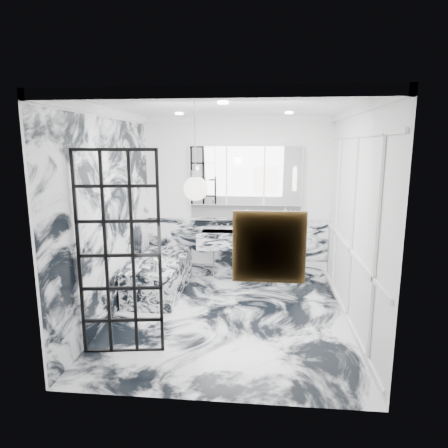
# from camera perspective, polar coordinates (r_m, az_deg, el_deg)

# --- Properties ---
(floor) EXTENTS (3.60, 3.60, 0.00)m
(floor) POSITION_cam_1_polar(r_m,az_deg,el_deg) (5.61, 0.50, -13.35)
(floor) COLOR white
(floor) RESTS_ON ground
(ceiling) EXTENTS (3.60, 3.60, 0.00)m
(ceiling) POSITION_cam_1_polar(r_m,az_deg,el_deg) (5.12, 0.56, 16.46)
(ceiling) COLOR white
(ceiling) RESTS_ON wall_back
(wall_back) EXTENTS (3.60, 0.00, 3.60)m
(wall_back) POSITION_cam_1_polar(r_m,az_deg,el_deg) (6.96, 1.86, 3.53)
(wall_back) COLOR white
(wall_back) RESTS_ON floor
(wall_front) EXTENTS (3.60, 0.00, 3.60)m
(wall_front) POSITION_cam_1_polar(r_m,az_deg,el_deg) (3.44, -2.17, -4.56)
(wall_front) COLOR white
(wall_front) RESTS_ON floor
(wall_left) EXTENTS (0.00, 3.60, 3.60)m
(wall_left) POSITION_cam_1_polar(r_m,az_deg,el_deg) (5.56, -16.14, 1.12)
(wall_left) COLOR white
(wall_left) RESTS_ON floor
(wall_right) EXTENTS (0.00, 3.60, 3.60)m
(wall_right) POSITION_cam_1_polar(r_m,az_deg,el_deg) (5.29, 18.06, 0.51)
(wall_right) COLOR white
(wall_right) RESTS_ON floor
(marble_clad_back) EXTENTS (3.18, 0.05, 1.05)m
(marble_clad_back) POSITION_cam_1_polar(r_m,az_deg,el_deg) (7.10, 1.80, -3.50)
(marble_clad_back) COLOR white
(marble_clad_back) RESTS_ON floor
(marble_clad_left) EXTENTS (0.02, 3.56, 2.68)m
(marble_clad_left) POSITION_cam_1_polar(r_m,az_deg,el_deg) (5.56, -15.96, 0.51)
(marble_clad_left) COLOR white
(marble_clad_left) RESTS_ON floor
(panel_molding) EXTENTS (0.03, 3.40, 2.30)m
(panel_molding) POSITION_cam_1_polar(r_m,az_deg,el_deg) (5.30, 17.79, -0.55)
(panel_molding) COLOR white
(panel_molding) RESTS_ON floor
(soap_bottle_a) EXTENTS (0.09, 0.09, 0.21)m
(soap_bottle_a) POSITION_cam_1_polar(r_m,az_deg,el_deg) (6.89, 8.74, 1.60)
(soap_bottle_a) COLOR #8C5919
(soap_bottle_a) RESTS_ON ledge
(soap_bottle_b) EXTENTS (0.08, 0.09, 0.16)m
(soap_bottle_b) POSITION_cam_1_polar(r_m,az_deg,el_deg) (6.90, 9.50, 1.39)
(soap_bottle_b) COLOR #4C4C51
(soap_bottle_b) RESTS_ON ledge
(soap_bottle_c) EXTENTS (0.14, 0.14, 0.15)m
(soap_bottle_c) POSITION_cam_1_polar(r_m,az_deg,el_deg) (6.91, 10.10, 1.33)
(soap_bottle_c) COLOR silver
(soap_bottle_c) RESTS_ON ledge
(face_pot) EXTENTS (0.15, 0.15, 0.15)m
(face_pot) POSITION_cam_1_polar(r_m,az_deg,el_deg) (6.89, 3.24, 1.47)
(face_pot) COLOR white
(face_pot) RESTS_ON ledge
(amber_bottle) EXTENTS (0.04, 0.04, 0.10)m
(amber_bottle) POSITION_cam_1_polar(r_m,az_deg,el_deg) (6.89, 4.92, 1.24)
(amber_bottle) COLOR #8C5919
(amber_bottle) RESTS_ON ledge
(flower_vase) EXTENTS (0.08, 0.08, 0.12)m
(flower_vase) POSITION_cam_1_polar(r_m,az_deg,el_deg) (5.71, -9.30, -6.47)
(flower_vase) COLOR silver
(flower_vase) RESTS_ON bathtub
(crittall_door) EXTENTS (0.88, 0.17, 2.29)m
(crittall_door) POSITION_cam_1_polar(r_m,az_deg,el_deg) (4.54, -14.70, -4.35)
(crittall_door) COLOR black
(crittall_door) RESTS_ON floor
(artwork) EXTENTS (0.52, 0.05, 0.52)m
(artwork) POSITION_cam_1_polar(r_m,az_deg,el_deg) (3.43, 6.45, -3.29)
(artwork) COLOR orange
(artwork) RESTS_ON wall_front
(pendant_light) EXTENTS (0.23, 0.23, 0.23)m
(pendant_light) POSITION_cam_1_polar(r_m,az_deg,el_deg) (3.77, -4.06, 5.05)
(pendant_light) COLOR white
(pendant_light) RESTS_ON ceiling
(trough_sink) EXTENTS (1.60, 0.45, 0.30)m
(trough_sink) POSITION_cam_1_polar(r_m,az_deg,el_deg) (6.83, 2.94, -2.34)
(trough_sink) COLOR silver
(trough_sink) RESTS_ON wall_back
(ledge) EXTENTS (1.90, 0.14, 0.04)m
(ledge) POSITION_cam_1_polar(r_m,az_deg,el_deg) (6.92, 3.04, 0.72)
(ledge) COLOR silver
(ledge) RESTS_ON wall_back
(subway_tile) EXTENTS (1.90, 0.03, 0.23)m
(subway_tile) POSITION_cam_1_polar(r_m,az_deg,el_deg) (6.96, 3.07, 1.90)
(subway_tile) COLOR white
(subway_tile) RESTS_ON wall_back
(mirror_cabinet) EXTENTS (1.90, 0.16, 1.00)m
(mirror_cabinet) POSITION_cam_1_polar(r_m,az_deg,el_deg) (6.83, 3.10, 6.92)
(mirror_cabinet) COLOR white
(mirror_cabinet) RESTS_ON wall_back
(sconce_left) EXTENTS (0.07, 0.07, 0.40)m
(sconce_left) POSITION_cam_1_polar(r_m,az_deg,el_deg) (6.82, -3.88, 6.57)
(sconce_left) COLOR white
(sconce_left) RESTS_ON mirror_cabinet
(sconce_right) EXTENTS (0.07, 0.07, 0.40)m
(sconce_right) POSITION_cam_1_polar(r_m,az_deg,el_deg) (6.75, 10.08, 6.37)
(sconce_right) COLOR white
(sconce_right) RESTS_ON mirror_cabinet
(bathtub) EXTENTS (0.75, 1.65, 0.55)m
(bathtub) POSITION_cam_1_polar(r_m,az_deg,el_deg) (6.53, -9.18, -7.29)
(bathtub) COLOR silver
(bathtub) RESTS_ON floor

